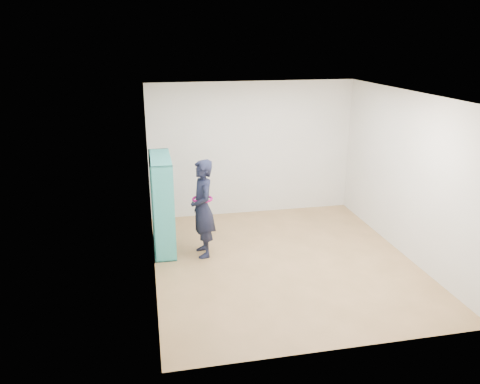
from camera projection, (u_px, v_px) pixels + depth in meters
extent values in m
plane|color=olive|center=(283.00, 261.00, 7.41)|extent=(4.50, 4.50, 0.00)
plane|color=white|center=(288.00, 95.00, 6.59)|extent=(4.50, 4.50, 0.00)
cube|color=silver|center=(150.00, 191.00, 6.62)|extent=(0.02, 4.50, 2.60)
cube|color=silver|center=(407.00, 175.00, 7.38)|extent=(0.02, 4.50, 2.60)
cube|color=silver|center=(252.00, 149.00, 9.09)|extent=(4.00, 0.02, 2.60)
cube|color=silver|center=(348.00, 245.00, 4.91)|extent=(4.00, 0.02, 2.60)
cube|color=teal|center=(164.00, 216.00, 7.14)|extent=(0.34, 0.02, 1.57)
cube|color=teal|center=(161.00, 192.00, 8.21)|extent=(0.34, 0.02, 1.57)
cube|color=teal|center=(164.00, 246.00, 7.92)|extent=(0.34, 1.17, 0.02)
cube|color=teal|center=(159.00, 158.00, 7.43)|extent=(0.34, 1.17, 0.02)
cube|color=teal|center=(152.00, 204.00, 7.64)|extent=(0.02, 1.17, 1.57)
cube|color=teal|center=(163.00, 207.00, 7.50)|extent=(0.32, 0.02, 1.52)
cube|color=teal|center=(162.00, 199.00, 7.85)|extent=(0.32, 0.02, 1.52)
cube|color=teal|center=(163.00, 225.00, 7.79)|extent=(0.32, 1.13, 0.02)
cube|color=teal|center=(162.00, 203.00, 7.67)|extent=(0.32, 1.13, 0.02)
cube|color=teal|center=(161.00, 181.00, 7.55)|extent=(0.32, 1.13, 0.02)
cube|color=beige|center=(167.00, 253.00, 7.55)|extent=(0.22, 0.14, 0.05)
cube|color=black|center=(166.00, 228.00, 7.36)|extent=(0.18, 0.16, 0.20)
cube|color=maroon|center=(165.00, 204.00, 7.23)|extent=(0.18, 0.16, 0.24)
cube|color=silver|center=(163.00, 186.00, 7.19)|extent=(0.22, 0.14, 0.05)
cube|color=navy|center=(166.00, 240.00, 7.83)|extent=(0.18, 0.16, 0.20)
cube|color=brown|center=(165.00, 219.00, 7.71)|extent=(0.18, 0.16, 0.21)
cube|color=#BFB28C|center=(163.00, 201.00, 7.66)|extent=(0.22, 0.14, 0.05)
cube|color=#26594C|center=(162.00, 173.00, 7.46)|extent=(0.18, 0.16, 0.27)
cube|color=beige|center=(165.00, 230.00, 8.16)|extent=(0.18, 0.16, 0.28)
cube|color=black|center=(163.00, 214.00, 8.13)|extent=(0.22, 0.14, 0.05)
cube|color=maroon|center=(163.00, 190.00, 7.93)|extent=(0.18, 0.16, 0.22)
cube|color=silver|center=(161.00, 168.00, 7.81)|extent=(0.18, 0.16, 0.26)
imported|color=black|center=(203.00, 209.00, 7.40)|extent=(0.43, 0.61, 1.59)
torus|color=#9E0C67|center=(202.00, 199.00, 7.35)|extent=(0.36, 0.36, 0.04)
cube|color=silver|center=(193.00, 201.00, 7.41)|extent=(0.02, 0.10, 0.14)
cube|color=black|center=(193.00, 201.00, 7.41)|extent=(0.02, 0.10, 0.13)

